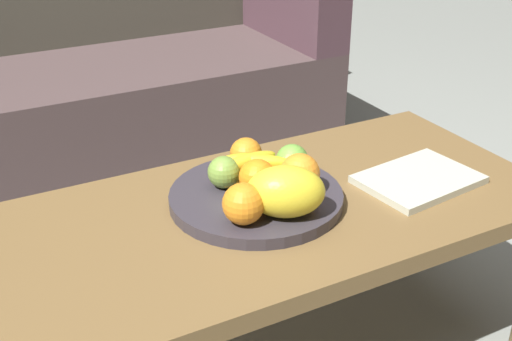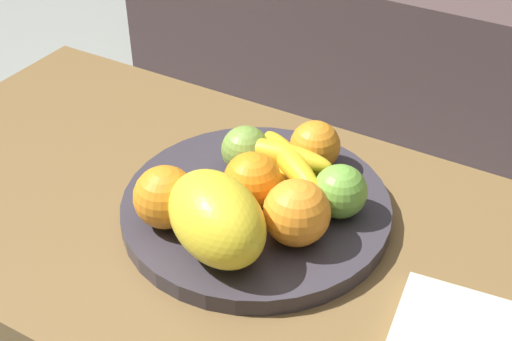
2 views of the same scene
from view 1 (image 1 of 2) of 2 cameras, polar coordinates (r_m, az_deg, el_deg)
name	(u,v)px [view 1 (image 1 of 2)]	position (r m, az deg, el deg)	size (l,w,h in m)	color
coffee_table	(271,225)	(1.38, 1.30, -4.75)	(1.19, 0.56, 0.41)	brown
couch	(87,84)	(2.44, -14.48, 7.25)	(1.70, 0.70, 0.90)	#4B3B3B
fruit_bowl	(256,197)	(1.36, 0.00, -2.35)	(0.36, 0.36, 0.03)	#36313A
melon_large_front	(286,191)	(1.25, 2.59, -1.83)	(0.15, 0.10, 0.10)	yellow
orange_front	(257,177)	(1.33, 0.12, -0.60)	(0.08, 0.08, 0.08)	orange
orange_left	(246,154)	(1.43, -0.87, 1.47)	(0.07, 0.07, 0.07)	orange
orange_right	(300,174)	(1.34, 3.81, -0.27)	(0.08, 0.08, 0.08)	orange
orange_back	(243,204)	(1.23, -1.11, -2.90)	(0.08, 0.08, 0.08)	orange
apple_front	(224,172)	(1.36, -2.80, -0.14)	(0.07, 0.07, 0.07)	olive
apple_left	(292,160)	(1.41, 3.15, 0.89)	(0.07, 0.07, 0.07)	#6FAD3E
banana_bunch	(250,169)	(1.39, -0.53, 0.14)	(0.17, 0.15, 0.06)	yellow
magazine	(418,179)	(1.48, 13.90, -0.76)	(0.25, 0.18, 0.02)	beige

